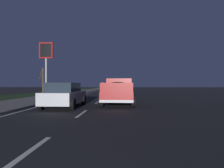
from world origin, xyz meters
The scene contains 10 objects.
ground centered at (27.00, 0.00, 0.00)m, with size 144.00×144.00×0.00m, color black.
sidewalk_shoulder centered at (27.00, 5.70, 0.06)m, with size 108.00×4.00×0.12m, color slate.
grass_verge centered at (27.00, 10.70, 0.00)m, with size 108.00×6.00×0.01m, color #1E3819.
lane_markings centered at (28.49, 2.55, 0.00)m, with size 108.00×3.54×0.01m.
pickup_truck centered at (13.60, -1.75, 0.98)m, with size 5.49×2.41×1.87m.
sedan_silver centered at (11.63, 1.63, 0.78)m, with size 4.41×2.04×1.54m.
sedan_black centered at (23.09, -1.61, 0.78)m, with size 4.44×2.09×1.54m.
sedan_blue centered at (35.91, -1.63, 0.78)m, with size 4.44×2.09×1.54m.
gas_price_sign centered at (25.97, 8.51, 5.45)m, with size 0.27×1.90×7.23m.
bare_tree_far centered at (31.22, 11.13, 2.20)m, with size 0.92×0.91×4.20m.
Camera 1 is at (-0.50, -1.99, 1.44)m, focal length 31.34 mm.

